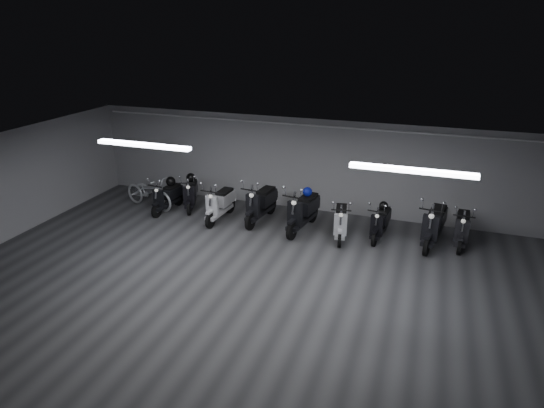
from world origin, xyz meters
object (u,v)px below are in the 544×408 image
(scooter_7, at_px, (381,218))
(bicycle, at_px, (148,189))
(scooter_2, at_px, (220,199))
(scooter_3, at_px, (261,198))
(scooter_0, at_px, (167,193))
(helmet_1, at_px, (384,206))
(helmet_2, at_px, (191,178))
(scooter_9, at_px, (463,223))
(scooter_8, at_px, (435,219))
(helmet_0, at_px, (308,192))
(scooter_1, at_px, (190,189))
(helmet_3, at_px, (171,181))
(scooter_5, at_px, (303,205))
(scooter_6, at_px, (341,216))

(scooter_7, bearing_deg, bicycle, -172.22)
(scooter_2, distance_m, scooter_3, 1.19)
(scooter_0, relative_size, helmet_1, 6.73)
(scooter_3, relative_size, helmet_2, 6.67)
(scooter_9, bearing_deg, scooter_8, -157.32)
(bicycle, relative_size, helmet_0, 7.14)
(scooter_9, relative_size, bicycle, 0.90)
(scooter_1, relative_size, scooter_8, 0.84)
(scooter_1, distance_m, scooter_3, 2.41)
(scooter_2, bearing_deg, scooter_0, -179.65)
(scooter_9, relative_size, helmet_2, 5.89)
(helmet_0, bearing_deg, helmet_3, -179.47)
(scooter_2, bearing_deg, scooter_1, 159.33)
(scooter_1, relative_size, helmet_0, 6.28)
(scooter_1, relative_size, scooter_5, 0.84)
(helmet_0, bearing_deg, scooter_5, -99.61)
(scooter_3, distance_m, scooter_5, 1.32)
(scooter_3, distance_m, scooter_6, 2.40)
(scooter_3, bearing_deg, bicycle, -171.33)
(scooter_2, height_order, helmet_2, scooter_2)
(scooter_8, bearing_deg, helmet_1, -177.96)
(scooter_5, height_order, helmet_3, scooter_5)
(scooter_5, bearing_deg, helmet_0, 90.00)
(bicycle, bearing_deg, scooter_7, -74.44)
(scooter_3, distance_m, scooter_7, 3.38)
(scooter_9, bearing_deg, scooter_3, -173.48)
(scooter_0, height_order, helmet_1, scooter_0)
(scooter_1, bearing_deg, helmet_3, -177.18)
(scooter_0, distance_m, scooter_7, 6.32)
(helmet_1, distance_m, helmet_2, 5.89)
(bicycle, relative_size, helmet_2, 6.55)
(scooter_2, xyz_separation_m, scooter_6, (3.52, -0.03, -0.04))
(scooter_7, height_order, helmet_2, scooter_7)
(scooter_9, distance_m, helmet_1, 2.01)
(scooter_9, bearing_deg, helmet_3, -174.52)
(scooter_1, bearing_deg, bicycle, 174.88)
(scooter_7, bearing_deg, scooter_5, -167.60)
(scooter_6, bearing_deg, scooter_8, -1.45)
(helmet_0, height_order, helmet_2, helmet_0)
(helmet_1, distance_m, helmet_3, 6.32)
(scooter_8, xyz_separation_m, scooter_9, (0.68, 0.23, -0.11))
(helmet_2, bearing_deg, helmet_0, -6.17)
(scooter_0, distance_m, helmet_3, 0.37)
(scooter_6, bearing_deg, scooter_9, 0.99)
(scooter_8, bearing_deg, scooter_1, -171.81)
(scooter_2, relative_size, scooter_3, 0.93)
(scooter_6, height_order, scooter_9, scooter_9)
(scooter_7, bearing_deg, scooter_0, -171.31)
(scooter_7, bearing_deg, scooter_2, -169.45)
(scooter_2, bearing_deg, scooter_8, 6.38)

